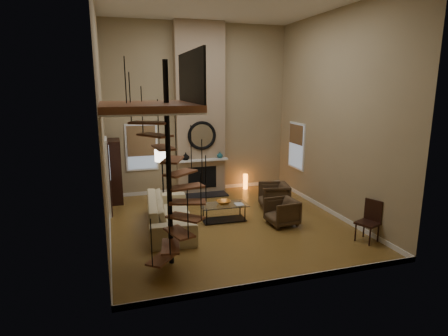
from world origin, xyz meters
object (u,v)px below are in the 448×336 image
object	(u,v)px
sofa	(169,213)
side_chair	(370,219)
armchair_near	(276,196)
armchair_far	(284,212)
coffee_table	(224,210)
floor_lamp	(162,160)
hutch	(114,172)
accent_lamp	(245,182)

from	to	relation	value
sofa	side_chair	bearing A→B (deg)	-111.54
armchair_near	armchair_far	world-z (taller)	armchair_near
coffee_table	side_chair	distance (m)	3.63
coffee_table	floor_lamp	bearing A→B (deg)	128.77
hutch	side_chair	distance (m)	7.38
sofa	coffee_table	world-z (taller)	sofa
sofa	armchair_far	distance (m)	2.96
armchair_far	accent_lamp	size ratio (longest dim) A/B	1.36
hutch	coffee_table	world-z (taller)	hutch
sofa	armchair_near	distance (m)	3.35
armchair_far	coffee_table	xyz separation A→B (m)	(-1.41, 0.74, -0.07)
accent_lamp	side_chair	size ratio (longest dim) A/B	0.56
sofa	accent_lamp	bearing A→B (deg)	-42.63
floor_lamp	hutch	bearing A→B (deg)	147.34
floor_lamp	accent_lamp	world-z (taller)	floor_lamp
side_chair	accent_lamp	bearing A→B (deg)	103.76
armchair_near	armchair_far	size ratio (longest dim) A/B	1.12
floor_lamp	sofa	bearing A→B (deg)	-93.43
armchair_near	side_chair	world-z (taller)	side_chair
armchair_near	coffee_table	size ratio (longest dim) A/B	0.65
armchair_near	coffee_table	bearing A→B (deg)	-59.13
sofa	floor_lamp	bearing A→B (deg)	1.42
floor_lamp	accent_lamp	bearing A→B (deg)	19.49
sofa	coffee_table	bearing A→B (deg)	-81.96
armchair_near	side_chair	size ratio (longest dim) A/B	0.86
armchair_far	hutch	bearing A→B (deg)	-133.06
accent_lamp	armchair_near	bearing A→B (deg)	-85.38
accent_lamp	side_chair	distance (m)	5.16
armchair_far	coffee_table	world-z (taller)	armchair_far
sofa	accent_lamp	xyz separation A→B (m)	(3.11, 2.85, -0.15)
armchair_near	floor_lamp	size ratio (longest dim) A/B	0.47
sofa	armchair_far	bearing A→B (deg)	-97.98
coffee_table	side_chair	xyz separation A→B (m)	(2.86, -2.23, 0.24)
hutch	floor_lamp	distance (m)	1.68
coffee_table	side_chair	world-z (taller)	side_chair
hutch	sofa	xyz separation A→B (m)	(1.25, -2.66, -0.55)
floor_lamp	accent_lamp	xyz separation A→B (m)	(3.00, 1.06, -1.16)
hutch	coffee_table	bearing A→B (deg)	-43.37
hutch	armchair_far	size ratio (longest dim) A/B	2.67
side_chair	sofa	bearing A→B (deg)	153.60
hutch	side_chair	size ratio (longest dim) A/B	2.05
coffee_table	floor_lamp	world-z (taller)	floor_lamp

